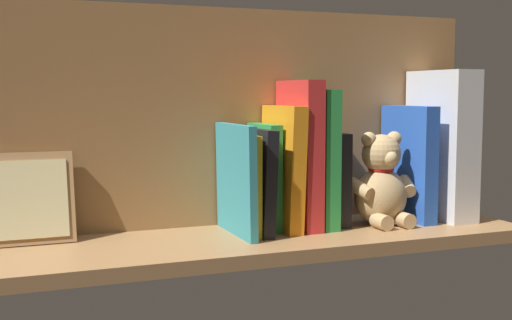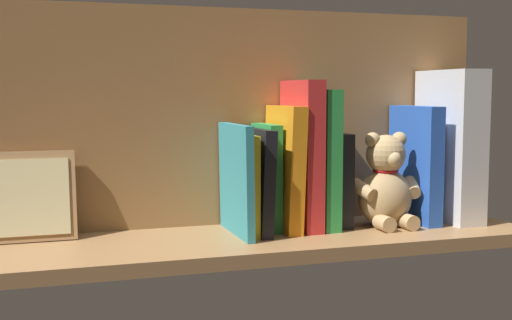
% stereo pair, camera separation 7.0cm
% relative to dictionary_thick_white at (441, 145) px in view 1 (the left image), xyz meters
% --- Properties ---
extents(ground_plane, '(0.93, 0.26, 0.02)m').
position_rel_dictionary_thick_white_xyz_m(ground_plane, '(0.38, 0.02, -0.15)').
color(ground_plane, '#A87A4C').
extents(shelf_back_panel, '(0.93, 0.02, 0.38)m').
position_rel_dictionary_thick_white_xyz_m(shelf_back_panel, '(0.38, -0.09, 0.05)').
color(shelf_back_panel, '#9C6B3E').
rests_on(shelf_back_panel, ground_plane).
extents(dictionary_thick_white, '(0.05, 0.16, 0.27)m').
position_rel_dictionary_thick_white_xyz_m(dictionary_thick_white, '(0.00, 0.00, 0.00)').
color(dictionary_thick_white, silver).
rests_on(dictionary_thick_white, ground_plane).
extents(book_0, '(0.02, 0.11, 0.18)m').
position_rel_dictionary_thick_white_xyz_m(book_0, '(0.04, -0.02, -0.05)').
color(book_0, silver).
rests_on(book_0, ground_plane).
extents(book_1, '(0.03, 0.14, 0.21)m').
position_rel_dictionary_thick_white_xyz_m(book_1, '(0.07, -0.01, -0.03)').
color(book_1, blue).
rests_on(book_1, ground_plane).
extents(teddy_bear, '(0.13, 0.10, 0.17)m').
position_rel_dictionary_thick_white_xyz_m(teddy_bear, '(0.14, 0.02, -0.06)').
color(teddy_bear, tan).
rests_on(teddy_bear, ground_plane).
extents(book_2, '(0.03, 0.11, 0.16)m').
position_rel_dictionary_thick_white_xyz_m(book_2, '(0.22, -0.02, -0.06)').
color(book_2, black).
rests_on(book_2, ground_plane).
extents(book_3, '(0.03, 0.13, 0.24)m').
position_rel_dictionary_thick_white_xyz_m(book_3, '(0.25, -0.02, -0.02)').
color(book_3, green).
rests_on(book_3, ground_plane).
extents(book_4, '(0.03, 0.13, 0.25)m').
position_rel_dictionary_thick_white_xyz_m(book_4, '(0.29, -0.01, -0.01)').
color(book_4, red).
rests_on(book_4, ground_plane).
extents(book_5, '(0.03, 0.14, 0.21)m').
position_rel_dictionary_thick_white_xyz_m(book_5, '(0.32, -0.01, -0.03)').
color(book_5, orange).
rests_on(book_5, ground_plane).
extents(book_6, '(0.02, 0.11, 0.18)m').
position_rel_dictionary_thick_white_xyz_m(book_6, '(0.35, -0.03, -0.05)').
color(book_6, green).
rests_on(book_6, ground_plane).
extents(book_7, '(0.03, 0.14, 0.17)m').
position_rel_dictionary_thick_white_xyz_m(book_7, '(0.37, -0.01, -0.05)').
color(book_7, black).
rests_on(book_7, ground_plane).
extents(book_8, '(0.01, 0.14, 0.17)m').
position_rel_dictionary_thick_white_xyz_m(book_8, '(0.39, -0.01, -0.05)').
color(book_8, yellow).
rests_on(book_8, ground_plane).
extents(book_9, '(0.02, 0.16, 0.18)m').
position_rel_dictionary_thick_white_xyz_m(book_9, '(0.41, 0.00, -0.05)').
color(book_9, teal).
rests_on(book_9, ground_plane).
extents(picture_frame_leaning, '(0.13, 0.05, 0.14)m').
position_rel_dictionary_thick_white_xyz_m(picture_frame_leaning, '(0.73, -0.05, -0.07)').
color(picture_frame_leaning, '#A87A4C').
rests_on(picture_frame_leaning, ground_plane).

